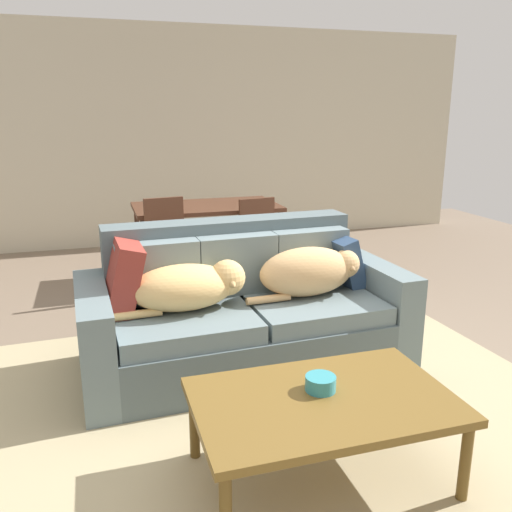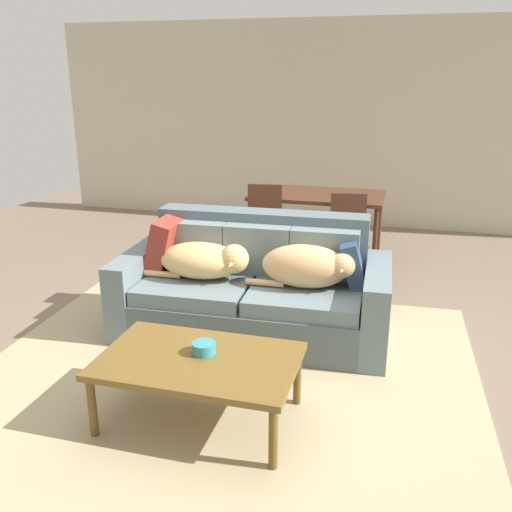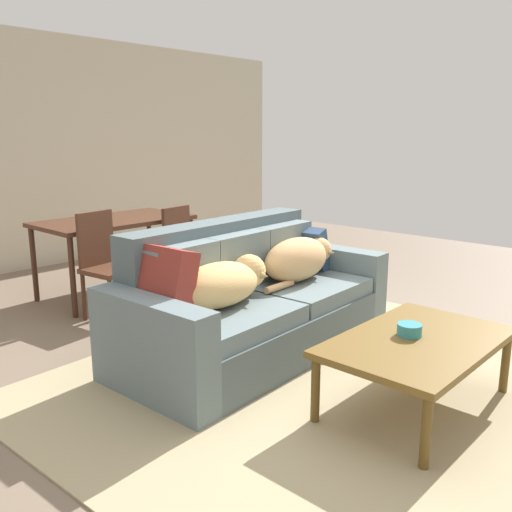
# 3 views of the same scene
# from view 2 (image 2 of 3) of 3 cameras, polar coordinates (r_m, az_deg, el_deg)

# --- Properties ---
(ground_plane) EXTENTS (10.00, 10.00, 0.00)m
(ground_plane) POSITION_cam_2_polar(r_m,az_deg,el_deg) (4.36, 0.53, -9.58)
(ground_plane) COLOR #7A6754
(back_partition) EXTENTS (8.00, 0.12, 2.70)m
(back_partition) POSITION_cam_2_polar(r_m,az_deg,el_deg) (7.82, 8.33, 13.05)
(back_partition) COLOR beige
(back_partition) RESTS_ON ground
(area_rug) EXTENTS (3.63, 3.53, 0.01)m
(area_rug) POSITION_cam_2_polar(r_m,az_deg,el_deg) (3.91, -3.83, -13.10)
(area_rug) COLOR tan
(area_rug) RESTS_ON ground
(couch) EXTENTS (2.17, 1.05, 0.94)m
(couch) POSITION_cam_2_polar(r_m,az_deg,el_deg) (4.54, -0.14, -3.51)
(couch) COLOR #505E61
(couch) RESTS_ON ground
(dog_on_left_cushion) EXTENTS (0.85, 0.42, 0.30)m
(dog_on_left_cushion) POSITION_cam_2_polar(r_m,az_deg,el_deg) (4.46, -5.17, -0.44)
(dog_on_left_cushion) COLOR #DCB06B
(dog_on_left_cushion) RESTS_ON couch
(dog_on_right_cushion) EXTENTS (0.82, 0.36, 0.33)m
(dog_on_right_cushion) POSITION_cam_2_polar(r_m,az_deg,el_deg) (4.26, 5.32, -1.05)
(dog_on_right_cushion) COLOR tan
(dog_on_right_cushion) RESTS_ON couch
(throw_pillow_by_left_arm) EXTENTS (0.29, 0.46, 0.48)m
(throw_pillow_by_left_arm) POSITION_cam_2_polar(r_m,az_deg,el_deg) (4.71, -9.21, 1.12)
(throw_pillow_by_left_arm) COLOR maroon
(throw_pillow_by_left_arm) RESTS_ON couch
(throw_pillow_by_right_arm) EXTENTS (0.25, 0.39, 0.39)m
(throw_pillow_by_right_arm) POSITION_cam_2_polar(r_m,az_deg,el_deg) (4.39, 9.89, -0.70)
(throw_pillow_by_right_arm) COLOR navy
(throw_pillow_by_right_arm) RESTS_ON couch
(coffee_table) EXTENTS (1.17, 0.74, 0.43)m
(coffee_table) POSITION_cam_2_polar(r_m,az_deg,el_deg) (3.40, -5.86, -10.88)
(coffee_table) COLOR brown
(coffee_table) RESTS_ON ground
(bowl_on_coffee_table) EXTENTS (0.14, 0.14, 0.07)m
(bowl_on_coffee_table) POSITION_cam_2_polar(r_m,az_deg,el_deg) (3.42, -5.32, -9.31)
(bowl_on_coffee_table) COLOR teal
(bowl_on_coffee_table) RESTS_ON coffee_table
(dining_table) EXTENTS (1.44, 0.81, 0.76)m
(dining_table) POSITION_cam_2_polar(r_m,az_deg,el_deg) (6.26, 6.28, 5.70)
(dining_table) COLOR #4E2C1D
(dining_table) RESTS_ON ground
(dining_chair_near_left) EXTENTS (0.45, 0.45, 0.92)m
(dining_chair_near_left) POSITION_cam_2_polar(r_m,az_deg,el_deg) (5.87, 0.78, 3.14)
(dining_chair_near_left) COLOR #4E2C1D
(dining_chair_near_left) RESTS_ON ground
(dining_chair_near_right) EXTENTS (0.45, 0.45, 0.88)m
(dining_chair_near_right) POSITION_cam_2_polar(r_m,az_deg,el_deg) (5.71, 9.29, 2.25)
(dining_chair_near_right) COLOR #4E2C1D
(dining_chair_near_right) RESTS_ON ground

